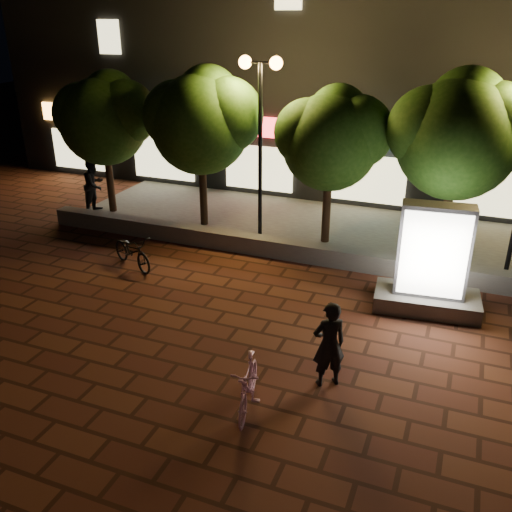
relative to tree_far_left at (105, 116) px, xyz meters
The scene contains 14 objects.
ground 9.43m from the tree_far_left, 38.18° to the right, with size 80.00×80.00×0.00m, color #572B1B.
retaining_wall 7.72m from the tree_far_left, 11.89° to the right, with size 16.00×0.45×0.50m, color slate.
sidewalk 7.74m from the tree_far_left, ahead, with size 16.00×5.00×0.08m, color slate.
building_block 10.38m from the tree_far_left, 47.32° to the left, with size 28.00×8.12×11.30m.
tree_far_left is the anchor object (origin of this frame).
tree_left 3.51m from the tree_far_left, ahead, with size 3.60×3.00×4.89m.
tree_mid 7.50m from the tree_far_left, ahead, with size 3.24×2.70×4.50m.
tree_right 10.81m from the tree_far_left, ahead, with size 3.72×3.10×5.07m.
street_lamp_left 5.50m from the tree_far_left, ahead, with size 1.26×0.36×5.18m.
ad_kiosk 11.33m from the tree_far_left, 15.90° to the right, with size 2.45×1.40×2.54m.
scooter_pink 11.67m from the tree_far_left, 43.78° to the right, with size 0.46×1.61×0.97m, color #C884AF.
rider 11.67m from the tree_far_left, 35.69° to the right, with size 0.62×0.41×1.70m, color black.
scooter_parked 5.50m from the tree_far_left, 49.52° to the right, with size 0.61×1.76×0.93m, color black.
pedestrian 2.37m from the tree_far_left, 153.31° to the right, with size 0.90×0.70×1.84m, color black.
Camera 1 is at (4.20, -9.50, 6.30)m, focal length 38.67 mm.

